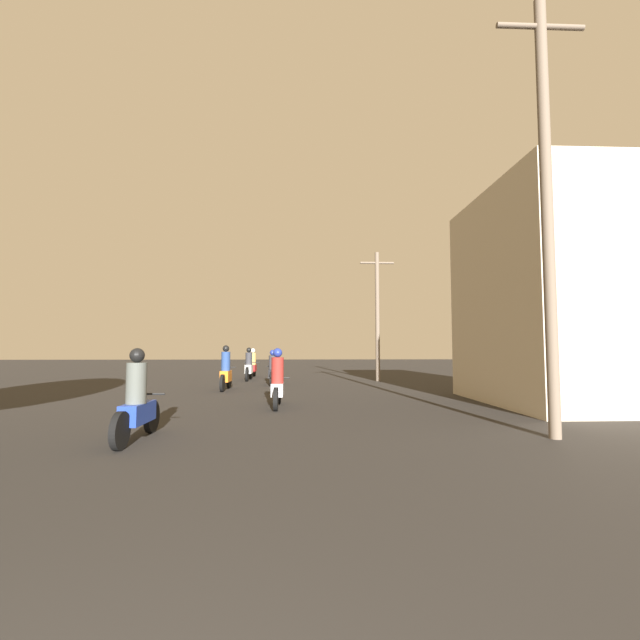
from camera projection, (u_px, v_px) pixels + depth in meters
motorcycle_blue at (137, 404)px, 7.04m from camera, size 0.60×1.93×1.52m
motorcycle_silver at (278, 383)px, 11.11m from camera, size 0.60×2.03×1.53m
motorcycle_orange at (226, 372)px, 15.66m from camera, size 0.60×2.01×1.64m
motorcycle_black at (273, 371)px, 18.02m from camera, size 0.60×2.04×1.47m
motorcycle_white at (249, 367)px, 20.45m from camera, size 0.60×2.06×1.57m
motorcycle_red at (253, 366)px, 22.69m from camera, size 0.60×2.01×1.53m
building_right_near at (562, 297)px, 11.92m from camera, size 4.33×5.52×5.93m
utility_pole_near at (547, 202)px, 7.46m from camera, size 1.60×0.20×7.80m
utility_pole_far at (377, 313)px, 20.16m from camera, size 1.60×0.20×6.09m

